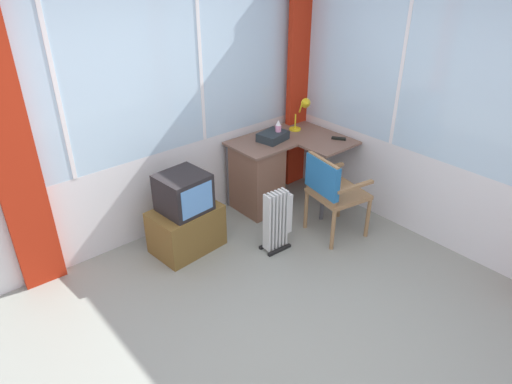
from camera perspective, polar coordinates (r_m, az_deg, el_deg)
name	(u,v)px	position (r m, az deg, el deg)	size (l,w,h in m)	color
ground	(287,346)	(3.67, 3.83, -18.43)	(5.07, 4.92, 0.06)	gray
north_window_panel	(139,111)	(4.35, -14.30, 9.65)	(4.07, 0.07, 2.60)	silver
east_window_panel	(463,118)	(4.44, 24.19, 8.37)	(0.07, 3.92, 2.60)	silver
curtain_north_left	(11,151)	(3.97, -28.01, 4.45)	(0.34, 0.07, 2.50)	#B42712
curtain_corner	(300,81)	(5.37, 5.43, 13.48)	(0.34, 0.07, 2.50)	#B42712
desk	(260,174)	(5.02, 0.53, 2.24)	(1.14, 0.96, 0.77)	brown
desk_lamp	(304,110)	(5.19, 5.95, 10.08)	(0.24, 0.21, 0.36)	yellow
tv_remote	(339,138)	(5.05, 10.18, 6.52)	(0.04, 0.15, 0.02)	black
spray_bottle	(278,130)	(4.95, 2.76, 7.64)	(0.06, 0.06, 0.22)	pink
paper_tray	(273,136)	(4.95, 2.09, 6.89)	(0.30, 0.23, 0.09)	#232B30
wooden_armchair	(330,186)	(4.51, 9.09, 0.68)	(0.57, 0.56, 0.87)	#956F48
tv_on_stand	(186,217)	(4.42, -8.68, -3.04)	(0.68, 0.49, 0.80)	brown
space_heater	(278,220)	(4.40, 2.72, -3.45)	(0.31, 0.19, 0.62)	silver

